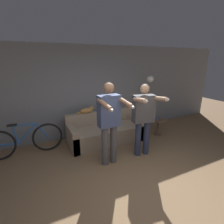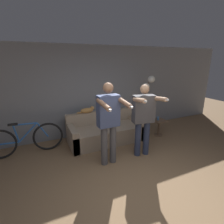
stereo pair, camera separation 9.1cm
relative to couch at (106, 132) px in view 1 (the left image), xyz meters
The scene contains 10 objects.
ground_plane 2.30m from the couch, 96.81° to the right, with size 16.00×16.00×0.00m, color #846647.
wall_back 1.27m from the couch, 111.39° to the left, with size 10.00×0.05×2.60m.
couch is the anchor object (origin of this frame).
person_left 1.36m from the couch, 109.44° to the right, with size 0.53×0.68×1.77m.
person_right 1.37m from the couch, 65.54° to the right, with size 0.62×0.73×1.69m.
cat 0.79m from the couch, 140.36° to the left, with size 0.50×0.14×0.17m.
floor_lamp 1.74m from the couch, ahead, with size 0.38×0.31×1.76m.
side_table 1.62m from the couch, 10.95° to the right, with size 0.37×0.37×0.48m.
cup 1.60m from the couch, 10.37° to the right, with size 0.06×0.06×0.10m.
bicycle 2.03m from the couch, behind, with size 1.76×0.07×0.81m.
Camera 1 is at (-1.53, -1.86, 2.20)m, focal length 28.00 mm.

